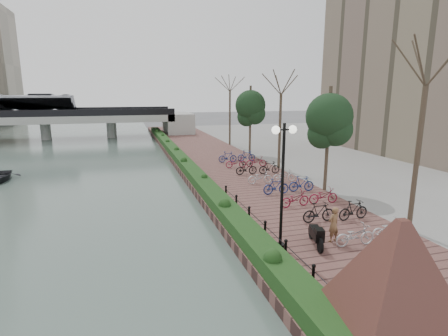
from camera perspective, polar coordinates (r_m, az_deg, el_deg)
name	(u,v)px	position (r m, az deg, el deg)	size (l,w,h in m)	color
ground	(260,291)	(12.68, 5.92, -19.28)	(220.00, 220.00, 0.00)	#59595B
river_water	(1,168)	(37.24, -32.57, 0.04)	(30.00, 130.00, 0.02)	#4C5F57
promenade	(227,170)	(29.38, 0.55, -0.31)	(8.00, 75.00, 0.50)	brown
inland_pavement	(386,160)	(37.14, 24.95, 1.18)	(24.00, 75.00, 0.50)	gray
hedge	(182,160)	(30.93, -6.83, 1.27)	(1.10, 56.00, 0.60)	#173D16
chain_fence	(275,240)	(14.42, 8.27, -11.48)	(0.10, 14.10, 0.70)	black
granite_monument	(396,279)	(9.99, 26.33, -15.98)	(5.99, 5.99, 3.16)	#43211D
lamppost	(283,160)	(13.63, 9.64, 1.36)	(1.02, 0.32, 4.99)	black
motorcycle	(316,233)	(14.90, 14.76, -10.30)	(0.51, 1.64, 1.03)	black
pedestrian	(334,224)	(15.39, 17.45, -8.77)	(0.55, 0.36, 1.51)	brown
bicycle_parking	(280,181)	(23.18, 9.19, -2.05)	(2.40, 19.89, 1.00)	silver
street_trees	(299,134)	(25.90, 12.20, 5.43)	(3.20, 37.12, 6.80)	#372B20
bridge	(42,116)	(56.21, -27.54, 7.52)	(36.00, 10.77, 6.50)	#A3A39E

